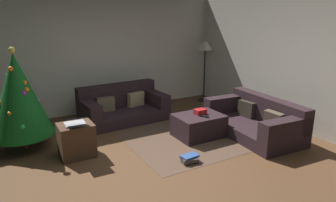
# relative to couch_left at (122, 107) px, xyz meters

# --- Properties ---
(ground_plane) EXTENTS (6.40, 6.40, 0.00)m
(ground_plane) POSITION_rel_couch_left_xyz_m (-0.39, -2.25, -0.27)
(ground_plane) COLOR brown
(rear_partition) EXTENTS (6.40, 0.12, 2.60)m
(rear_partition) POSITION_rel_couch_left_xyz_m (-0.39, 0.89, 1.03)
(rear_partition) COLOR silver
(rear_partition) RESTS_ON ground_plane
(corner_partition) EXTENTS (0.12, 6.40, 2.60)m
(corner_partition) POSITION_rel_couch_left_xyz_m (2.75, -2.25, 1.03)
(corner_partition) COLOR silver
(corner_partition) RESTS_ON ground_plane
(couch_left) EXTENTS (1.78, 1.02, 0.73)m
(couch_left) POSITION_rel_couch_left_xyz_m (0.00, 0.00, 0.00)
(couch_left) COLOR #2D1E23
(couch_left) RESTS_ON ground_plane
(couch_right) EXTENTS (1.09, 1.88, 0.67)m
(couch_right) POSITION_rel_couch_left_xyz_m (1.86, -1.99, -0.01)
(couch_right) COLOR #2D1E23
(couch_right) RESTS_ON ground_plane
(ottoman) EXTENTS (0.84, 0.65, 0.41)m
(ottoman) POSITION_rel_couch_left_xyz_m (0.87, -1.56, -0.07)
(ottoman) COLOR #2D1E23
(ottoman) RESTS_ON ground_plane
(gift_box) EXTENTS (0.21, 0.16, 0.09)m
(gift_box) POSITION_rel_couch_left_xyz_m (0.92, -1.52, 0.18)
(gift_box) COLOR red
(gift_box) RESTS_ON ottoman
(tv_remote) EXTENTS (0.12, 0.16, 0.02)m
(tv_remote) POSITION_rel_couch_left_xyz_m (0.89, -1.70, 0.14)
(tv_remote) COLOR black
(tv_remote) RESTS_ON ottoman
(christmas_tree) EXTENTS (0.98, 0.98, 1.68)m
(christmas_tree) POSITION_rel_couch_left_xyz_m (-1.95, -0.57, 0.64)
(christmas_tree) COLOR brown
(christmas_tree) RESTS_ON ground_plane
(side_table) EXTENTS (0.52, 0.44, 0.53)m
(side_table) POSITION_rel_couch_left_xyz_m (-1.26, -1.28, -0.01)
(side_table) COLOR #4C3323
(side_table) RESTS_ON ground_plane
(laptop) EXTENTS (0.31, 0.43, 0.19)m
(laptop) POSITION_rel_couch_left_xyz_m (-1.26, -1.34, 0.31)
(laptop) COLOR silver
(laptop) RESTS_ON side_table
(book_stack) EXTENTS (0.29, 0.26, 0.11)m
(book_stack) POSITION_rel_couch_left_xyz_m (0.15, -2.35, -0.22)
(book_stack) COLOR #4C423D
(book_stack) RESTS_ON ground_plane
(corner_lamp) EXTENTS (0.36, 0.36, 1.55)m
(corner_lamp) POSITION_rel_couch_left_xyz_m (2.36, 0.34, 1.04)
(corner_lamp) COLOR black
(corner_lamp) RESTS_ON ground_plane
(area_rug) EXTENTS (2.60, 2.00, 0.01)m
(area_rug) POSITION_rel_couch_left_xyz_m (0.87, -1.56, -0.27)
(area_rug) COLOR brown
(area_rug) RESTS_ON ground_plane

